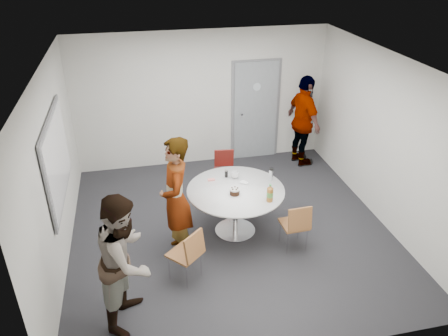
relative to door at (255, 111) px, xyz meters
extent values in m
plane|color=black|center=(-1.10, -2.48, -1.03)|extent=(5.00, 5.00, 0.00)
plane|color=silver|center=(-1.10, -2.48, 1.67)|extent=(5.00, 5.00, 0.00)
plane|color=beige|center=(-1.10, 0.02, 0.32)|extent=(5.00, 0.00, 5.00)
plane|color=beige|center=(-3.60, -2.48, 0.32)|extent=(0.00, 5.00, 5.00)
plane|color=beige|center=(1.40, -2.48, 0.32)|extent=(0.00, 5.00, 5.00)
plane|color=beige|center=(-1.10, -4.98, 0.32)|extent=(5.00, 0.00, 5.00)
cube|color=gray|center=(0.00, -0.01, 0.00)|extent=(0.90, 0.05, 2.05)
cube|color=slate|center=(0.00, 0.01, 0.00)|extent=(1.02, 0.04, 2.12)
cylinder|color=#B2BFC6|center=(0.00, -0.04, 0.52)|extent=(0.16, 0.01, 0.16)
cylinder|color=silver|center=(-0.32, -0.07, -0.01)|extent=(0.04, 0.14, 0.04)
cube|color=slate|center=(-3.56, -2.28, 0.42)|extent=(0.03, 1.90, 1.25)
cube|color=white|center=(-3.54, -2.28, 0.42)|extent=(0.01, 1.78, 1.13)
cylinder|color=silver|center=(-1.04, -2.55, -0.26)|extent=(1.50, 1.50, 0.03)
cylinder|color=silver|center=(-1.04, -2.55, -0.64)|extent=(0.09, 0.09, 0.73)
cylinder|color=silver|center=(-1.04, -2.55, -1.01)|extent=(0.64, 0.64, 0.02)
cylinder|color=silver|center=(-1.09, -2.71, -0.24)|extent=(0.20, 0.20, 0.01)
cylinder|color=black|center=(-1.09, -2.71, -0.20)|extent=(0.15, 0.15, 0.08)
cylinder|color=silver|center=(-1.09, -2.71, -0.15)|extent=(0.15, 0.15, 0.02)
cylinder|color=#975C20|center=(-0.63, -2.99, -0.14)|extent=(0.09, 0.09, 0.21)
cylinder|color=#488234|center=(-0.63, -2.99, -0.13)|extent=(0.10, 0.10, 0.08)
cone|color=#975C20|center=(-0.63, -2.99, -0.01)|extent=(0.09, 0.09, 0.04)
cylinder|color=#429348|center=(-0.63, -2.99, 0.03)|extent=(0.04, 0.04, 0.02)
imported|color=white|center=(-0.96, -2.20, -0.19)|extent=(0.18, 0.18, 0.10)
cylinder|color=black|center=(-1.09, -2.15, -0.19)|extent=(0.05, 0.05, 0.12)
cylinder|color=silver|center=(-0.42, -2.39, -0.15)|extent=(0.07, 0.07, 0.18)
cylinder|color=black|center=(-0.42, -2.39, -0.05)|extent=(0.07, 0.07, 0.03)
cube|color=#E97B74|center=(-1.35, -2.20, -0.23)|extent=(0.11, 0.06, 0.02)
ellipsoid|color=white|center=(-0.87, -2.41, -0.23)|extent=(0.16, 0.16, 0.03)
cube|color=brown|center=(-1.96, -3.45, -0.61)|extent=(0.54, 0.54, 0.03)
cube|color=brown|center=(-1.84, -3.59, -0.40)|extent=(0.33, 0.31, 0.37)
cylinder|color=silver|center=(-1.96, -3.23, -0.82)|extent=(0.02, 0.02, 0.41)
cylinder|color=silver|center=(-2.18, -3.44, -0.82)|extent=(0.02, 0.02, 0.41)
cylinder|color=silver|center=(-1.75, -3.46, -0.82)|extent=(0.02, 0.02, 0.41)
cylinder|color=silver|center=(-1.97, -3.67, -0.82)|extent=(0.02, 0.02, 0.41)
cube|color=brown|center=(-0.27, -3.12, -0.62)|extent=(0.39, 0.39, 0.03)
cube|color=brown|center=(-0.26, -3.30, -0.41)|extent=(0.36, 0.10, 0.36)
cylinder|color=silver|center=(-0.12, -2.96, -0.82)|extent=(0.02, 0.02, 0.41)
cylinder|color=silver|center=(-0.43, -2.97, -0.82)|extent=(0.02, 0.02, 0.41)
cylinder|color=silver|center=(-0.11, -3.26, -0.82)|extent=(0.02, 0.02, 0.41)
cylinder|color=silver|center=(-0.42, -3.27, -0.82)|extent=(0.02, 0.02, 0.41)
cube|color=maroon|center=(-0.93, -1.31, -0.63)|extent=(0.42, 0.42, 0.03)
cube|color=maroon|center=(-0.91, -1.14, -0.42)|extent=(0.36, 0.13, 0.35)
cylinder|color=silver|center=(-1.10, -1.44, -0.83)|extent=(0.02, 0.02, 0.40)
cylinder|color=silver|center=(-0.80, -1.48, -0.83)|extent=(0.02, 0.02, 0.40)
cylinder|color=silver|center=(-1.06, -1.14, -0.83)|extent=(0.02, 0.02, 0.40)
cylinder|color=silver|center=(-0.76, -1.18, -0.83)|extent=(0.02, 0.02, 0.40)
imported|color=#A5C6EA|center=(-1.98, -2.87, -0.09)|extent=(0.49, 0.70, 1.86)
imported|color=white|center=(-2.71, -3.97, -0.15)|extent=(0.91, 1.02, 1.75)
imported|color=black|center=(0.85, -0.53, -0.10)|extent=(0.62, 1.15, 1.86)
camera|label=1|loc=(-2.44, -8.11, 3.20)|focal=35.00mm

